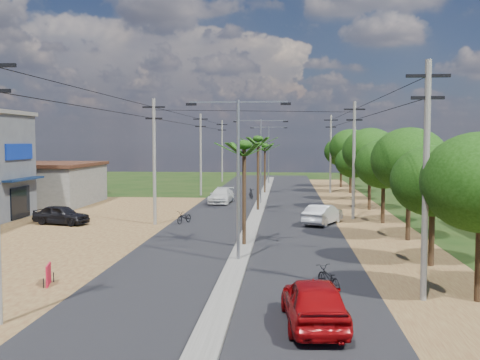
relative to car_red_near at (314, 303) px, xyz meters
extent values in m
plane|color=black|center=(-3.24, 9.32, -0.80)|extent=(160.00, 160.00, 0.00)
cube|color=black|center=(-3.24, 24.32, -0.78)|extent=(12.00, 110.00, 0.04)
cube|color=#605E56|center=(-3.24, 27.32, -0.71)|extent=(1.00, 90.00, 0.18)
cube|color=brown|center=(-18.24, 17.32, -0.78)|extent=(18.00, 46.00, 0.04)
cube|color=brown|center=(5.26, 24.32, -0.79)|extent=(5.00, 90.00, 0.03)
cube|color=#0F203F|center=(-20.84, 23.32, 2.30)|extent=(0.80, 5.40, 0.15)
cube|color=black|center=(-21.19, 23.32, 0.50)|extent=(0.10, 3.00, 2.40)
cube|color=navy|center=(-21.16, 23.32, 4.40)|extent=(0.12, 4.20, 1.20)
cube|color=#605E56|center=(-24.24, 33.32, 1.00)|extent=(10.00, 10.00, 3.60)
cube|color=black|center=(-24.24, 33.32, 3.00)|extent=(10.40, 10.40, 0.30)
cylinder|color=black|center=(6.26, 3.32, 1.30)|extent=(0.28, 0.28, 4.20)
cylinder|color=black|center=(6.06, 9.32, 1.12)|extent=(0.28, 0.28, 3.85)
ellipsoid|color=black|center=(6.06, 9.32, 3.32)|extent=(4.00, 4.00, 3.40)
cylinder|color=black|center=(6.46, 16.32, 1.47)|extent=(0.28, 0.28, 4.55)
ellipsoid|color=black|center=(6.46, 16.32, 4.07)|extent=(4.60, 4.60, 3.91)
cylinder|color=black|center=(6.16, 23.32, 1.23)|extent=(0.28, 0.28, 4.06)
ellipsoid|color=black|center=(6.16, 23.32, 3.55)|extent=(4.20, 4.20, 3.57)
cylinder|color=black|center=(6.36, 31.32, 1.58)|extent=(0.28, 0.28, 4.76)
ellipsoid|color=black|center=(6.36, 31.32, 4.30)|extent=(4.80, 4.80, 4.08)
cylinder|color=black|center=(5.96, 39.32, 1.02)|extent=(0.28, 0.28, 3.64)
ellipsoid|color=black|center=(5.96, 39.32, 3.10)|extent=(3.80, 3.80, 3.23)
cylinder|color=black|center=(6.56, 47.32, 1.65)|extent=(0.28, 0.28, 4.90)
ellipsoid|color=black|center=(6.56, 47.32, 4.45)|extent=(5.00, 5.00, 4.25)
cylinder|color=black|center=(6.26, 55.32, 1.37)|extent=(0.28, 0.28, 4.34)
ellipsoid|color=black|center=(6.26, 55.32, 3.85)|extent=(4.40, 4.40, 3.74)
cylinder|color=black|center=(-3.24, 13.32, 2.10)|extent=(0.22, 0.22, 5.80)
cylinder|color=black|center=(-3.24, 29.32, 2.30)|extent=(0.22, 0.22, 6.20)
cylinder|color=black|center=(-3.24, 45.32, 1.95)|extent=(0.22, 0.22, 5.50)
cylinder|color=gray|center=(-3.24, 9.32, 3.20)|extent=(0.16, 0.16, 8.00)
cube|color=gray|center=(-2.04, 9.32, 7.10)|extent=(2.40, 0.08, 0.08)
cube|color=gray|center=(-4.44, 9.32, 7.10)|extent=(2.40, 0.08, 0.08)
cube|color=black|center=(-0.94, 9.32, 7.00)|extent=(0.50, 0.18, 0.12)
cube|color=black|center=(-5.54, 9.32, 7.00)|extent=(0.50, 0.18, 0.12)
cylinder|color=gray|center=(-3.24, 34.32, 3.20)|extent=(0.16, 0.16, 8.00)
cube|color=gray|center=(-2.04, 34.32, 7.10)|extent=(2.40, 0.08, 0.08)
cube|color=gray|center=(-4.44, 34.32, 7.10)|extent=(2.40, 0.08, 0.08)
cube|color=black|center=(-0.94, 34.32, 7.00)|extent=(0.50, 0.18, 0.12)
cube|color=black|center=(-5.54, 34.32, 7.00)|extent=(0.50, 0.18, 0.12)
cylinder|color=gray|center=(-3.24, 59.32, 3.20)|extent=(0.16, 0.16, 8.00)
cube|color=gray|center=(-2.04, 59.32, 7.10)|extent=(2.40, 0.08, 0.08)
cube|color=gray|center=(-4.44, 59.32, 7.10)|extent=(2.40, 0.08, 0.08)
cube|color=black|center=(-0.94, 59.32, 7.00)|extent=(0.50, 0.18, 0.12)
cube|color=black|center=(-5.54, 59.32, 7.00)|extent=(0.50, 0.18, 0.12)
cylinder|color=#605E56|center=(-10.24, 21.32, 3.70)|extent=(0.24, 0.24, 9.00)
cube|color=black|center=(-10.24, 21.32, 7.60)|extent=(1.60, 0.12, 0.12)
cube|color=black|center=(-10.24, 21.32, 6.80)|extent=(1.20, 0.12, 0.12)
cylinder|color=#605E56|center=(-10.24, 43.32, 3.70)|extent=(0.24, 0.24, 9.00)
cube|color=black|center=(-10.24, 43.32, 7.60)|extent=(1.60, 0.12, 0.12)
cube|color=black|center=(-10.24, 43.32, 6.80)|extent=(1.20, 0.12, 0.12)
cylinder|color=#605E56|center=(-10.24, 64.32, 3.70)|extent=(0.24, 0.24, 9.00)
cube|color=black|center=(-10.24, 64.32, 7.60)|extent=(1.60, 0.12, 0.12)
cube|color=black|center=(-10.24, 64.32, 6.80)|extent=(1.20, 0.12, 0.12)
cylinder|color=#605E56|center=(4.26, 3.32, 3.70)|extent=(0.24, 0.24, 9.00)
cube|color=black|center=(4.26, 3.32, 7.60)|extent=(1.60, 0.12, 0.12)
cube|color=black|center=(4.26, 3.32, 6.80)|extent=(1.20, 0.12, 0.12)
cylinder|color=#605E56|center=(4.26, 25.32, 3.70)|extent=(0.24, 0.24, 9.00)
cube|color=black|center=(4.26, 25.32, 7.60)|extent=(1.60, 0.12, 0.12)
cube|color=black|center=(4.26, 25.32, 6.80)|extent=(1.20, 0.12, 0.12)
cylinder|color=#605E56|center=(4.26, 47.32, 3.70)|extent=(0.24, 0.24, 9.00)
cube|color=black|center=(4.26, 47.32, 7.60)|extent=(1.60, 0.12, 0.12)
cube|color=black|center=(4.26, 47.32, 6.80)|extent=(1.20, 0.12, 0.12)
imported|color=maroon|center=(0.00, 0.00, 0.00)|extent=(2.27, 4.85, 1.60)
imported|color=#ADB1B6|center=(1.76, 22.30, -0.08)|extent=(3.22, 4.61, 1.44)
imported|color=beige|center=(-7.07, 35.43, -0.10)|extent=(2.31, 4.99, 1.41)
imported|color=black|center=(-16.94, 20.79, -0.10)|extent=(4.40, 2.59, 1.40)
imported|color=black|center=(0.81, 4.54, -0.33)|extent=(1.30, 1.89, 0.94)
imported|color=black|center=(-8.24, 22.02, -0.34)|extent=(1.23, 1.85, 0.92)
imported|color=black|center=(-4.44, 39.41, -0.25)|extent=(0.92, 1.91, 1.11)
cube|color=maroon|center=(-10.73, 4.31, -0.35)|extent=(0.37, 1.07, 0.91)
cylinder|color=black|center=(-10.73, 3.80, -0.57)|extent=(0.04, 0.04, 0.46)
cylinder|color=black|center=(-10.73, 4.81, -0.57)|extent=(0.04, 0.04, 0.46)
camera|label=1|loc=(-0.95, -17.92, 5.22)|focal=42.00mm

